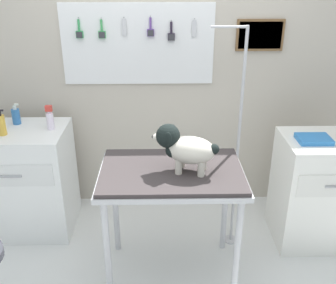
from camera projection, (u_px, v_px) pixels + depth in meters
The scene contains 10 objects.
rear_wall_panel at pixel (160, 82), 3.36m from camera, with size 4.00×0.11×2.30m.
grooming_table at pixel (171, 181), 2.59m from camera, with size 0.96×0.64×0.86m.
grooming_arm at pixel (236, 153), 2.89m from camera, with size 0.30×0.11×1.72m.
dog at pixel (184, 147), 2.47m from camera, with size 0.42×0.27×0.31m.
counter_left at pixel (22, 180), 3.24m from camera, with size 0.80×0.58×0.90m.
cabinet_right at pixel (320, 190), 3.10m from camera, with size 0.68×0.54×0.89m.
shampoo_bottle at pixel (1, 125), 2.93m from camera, with size 0.07×0.06×0.20m.
spray_bottle_tall at pixel (50, 119), 3.04m from camera, with size 0.06×0.06×0.19m.
conditioner_bottle at pixel (16, 116), 3.15m from camera, with size 0.07×0.06×0.17m.
supply_tray at pixel (313, 139), 2.87m from camera, with size 0.24×0.18×0.04m.
Camera 1 is at (0.00, -2.00, 2.08)m, focal length 41.75 mm.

